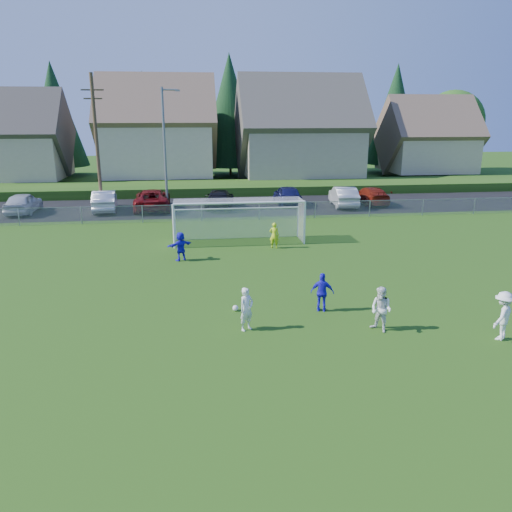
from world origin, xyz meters
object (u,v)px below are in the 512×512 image
object	(u,v)px
player_white_c	(502,316)
car_d	(220,199)
car_b	(105,201)
player_blue_b	(181,246)
car_c	(152,199)
car_g	(370,195)
player_white_b	(381,309)
car_e	(287,195)
player_blue_a	(322,292)
goalkeeper	(274,235)
car_a	(23,203)
car_f	(344,196)
player_white_a	(246,309)
soccer_goal	(238,214)
soccer_ball	(235,308)

from	to	relation	value
player_white_c	car_d	xyz separation A→B (m)	(-7.84, 24.86, -0.10)
car_b	car_d	distance (m)	8.74
player_blue_b	car_b	distance (m)	15.40
car_c	car_g	xyz separation A→B (m)	(17.55, 0.25, -0.10)
player_white_b	car_e	world-z (taller)	car_e
player_blue_a	goalkeeper	size ratio (longest dim) A/B	1.03
player_white_b	car_a	size ratio (longest dim) A/B	0.35
player_white_c	car_f	world-z (taller)	player_white_c
player_white_b	car_f	bearing A→B (deg)	130.51
player_white_a	car_g	xyz separation A→B (m)	(12.75, 23.38, -0.07)
player_white_a	player_white_c	distance (m)	8.40
car_c	car_f	distance (m)	15.06
player_blue_b	car_a	size ratio (longest dim) A/B	0.32
car_d	goalkeeper	bearing A→B (deg)	108.32
player_white_a	player_blue_b	xyz separation A→B (m)	(-2.39, 8.81, -0.03)
goalkeeper	soccer_goal	xyz separation A→B (m)	(-1.81, 1.74, 0.91)
goalkeeper	soccer_goal	distance (m)	2.67
player_white_c	goalkeeper	distance (m)	13.53
car_c	car_f	bearing A→B (deg)	176.11
soccer_ball	car_g	xyz separation A→B (m)	(12.99, 21.64, 0.58)
player_blue_a	car_b	distance (m)	24.46
goalkeeper	car_e	distance (m)	13.80
car_a	car_f	distance (m)	24.47
player_white_b	car_c	world-z (taller)	car_c
player_white_b	player_white_c	world-z (taller)	player_white_c
player_white_c	car_c	size ratio (longest dim) A/B	0.29
car_c	car_b	bearing A→B (deg)	0.18
soccer_ball	player_white_a	distance (m)	1.87
soccer_ball	car_g	size ratio (longest dim) A/B	0.05
player_white_c	car_d	distance (m)	26.07
soccer_ball	player_white_a	world-z (taller)	player_white_a
goalkeeper	car_g	size ratio (longest dim) A/B	0.30
car_d	car_b	bearing A→B (deg)	8.45
player_blue_a	car_e	distance (m)	22.83
player_blue_b	goalkeeper	bearing A→B (deg)	168.88
car_a	soccer_goal	distance (m)	18.39
car_f	car_g	bearing A→B (deg)	-157.42
player_blue_b	car_g	xyz separation A→B (m)	(15.14, 14.57, -0.04)
player_white_b	soccer_goal	distance (m)	13.50
soccer_ball	car_b	xyz separation A→B (m)	(-8.13, 21.25, 0.67)
player_blue_a	soccer_goal	distance (m)	11.21
car_c	car_e	xyz separation A→B (m)	(10.74, 0.84, -0.00)
car_f	car_a	bearing A→B (deg)	5.70
car_a	car_e	size ratio (longest dim) A/B	0.98
car_g	goalkeeper	bearing A→B (deg)	50.10
player_white_b	car_b	distance (m)	26.94
soccer_ball	car_e	world-z (taller)	car_e
player_blue_a	car_b	xyz separation A→B (m)	(-11.36, 21.66, 0.04)
soccer_goal	player_white_c	bearing A→B (deg)	-62.47
car_e	car_g	distance (m)	6.84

